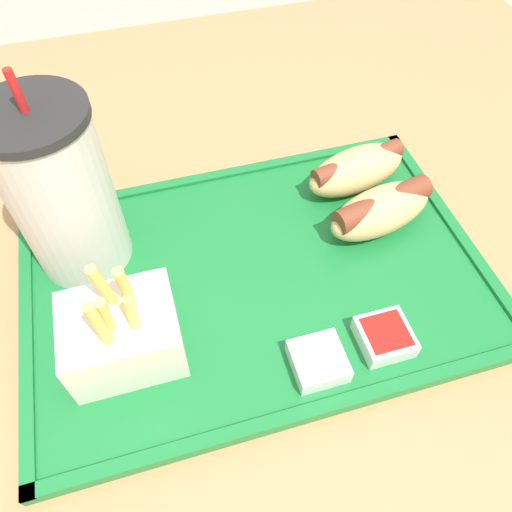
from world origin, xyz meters
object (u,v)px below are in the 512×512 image
hot_dog_near (381,209)px  sauce_cup_ketchup (385,336)px  sauce_cup_mayo (318,361)px  fries_carton (123,334)px  soda_cup (61,193)px  hot_dog_far (357,169)px

hot_dog_near → sauce_cup_ketchup: (-0.05, -0.13, -0.02)m
sauce_cup_ketchup → hot_dog_near: bearing=67.9°
sauce_cup_mayo → fries_carton: bearing=159.2°
fries_carton → sauce_cup_ketchup: 0.23m
soda_cup → hot_dog_far: soda_cup is taller
soda_cup → sauce_cup_mayo: 0.27m
sauce_cup_mayo → sauce_cup_ketchup: bearing=5.0°
sauce_cup_ketchup → soda_cup: bearing=144.5°
hot_dog_near → fries_carton: 0.29m
hot_dog_far → soda_cup: bearing=-177.1°
sauce_cup_mayo → sauce_cup_ketchup: same height
soda_cup → hot_dog_far: (0.30, 0.02, -0.06)m
hot_dog_far → sauce_cup_ketchup: bearing=-105.2°
sauce_cup_ketchup → hot_dog_far: bearing=74.8°
sauce_cup_mayo → sauce_cup_ketchup: (0.07, 0.01, 0.00)m
hot_dog_far → sauce_cup_ketchup: (-0.05, -0.19, -0.02)m
fries_carton → sauce_cup_mayo: size_ratio=2.46×
soda_cup → sauce_cup_mayo: bearing=-45.0°
soda_cup → fries_carton: (0.03, -0.13, -0.06)m
soda_cup → sauce_cup_ketchup: bearing=-35.5°
soda_cup → hot_dog_near: soda_cup is taller
hot_dog_near → fries_carton: bearing=-164.6°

